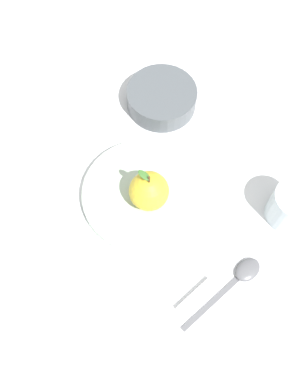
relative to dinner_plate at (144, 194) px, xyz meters
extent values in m
plane|color=silver|center=(-0.03, 0.01, -0.01)|extent=(2.40, 2.40, 0.00)
cylinder|color=#B2C6B2|center=(0.00, 0.00, 0.00)|extent=(0.22, 0.22, 0.02)
torus|color=#B2C6B2|center=(0.00, 0.00, 0.00)|extent=(0.22, 0.22, 0.01)
sphere|color=gold|center=(-0.02, 0.01, 0.04)|extent=(0.07, 0.07, 0.07)
cylinder|color=#4C3319|center=(-0.02, 0.01, 0.08)|extent=(0.00, 0.00, 0.02)
ellipsoid|color=#386628|center=(-0.01, 0.01, 0.09)|extent=(0.02, 0.01, 0.01)
cylinder|color=#4C5156|center=(0.10, -0.19, 0.01)|extent=(0.14, 0.14, 0.04)
torus|color=#4C5156|center=(0.10, -0.19, 0.03)|extent=(0.14, 0.14, 0.01)
cylinder|color=#3D4145|center=(0.10, -0.19, 0.02)|extent=(0.11, 0.11, 0.01)
cube|color=silver|center=(-0.20, -0.01, -0.01)|extent=(0.05, 0.15, 0.00)
cube|color=silver|center=(-0.18, 0.10, -0.01)|extent=(0.03, 0.08, 0.01)
ellipsoid|color=#59595E|center=(-0.22, 0.00, -0.01)|extent=(0.04, 0.05, 0.01)
cube|color=#59595E|center=(-0.20, 0.09, -0.01)|extent=(0.04, 0.13, 0.01)
camera|label=1|loc=(-0.21, 0.28, 0.71)|focal=41.25mm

